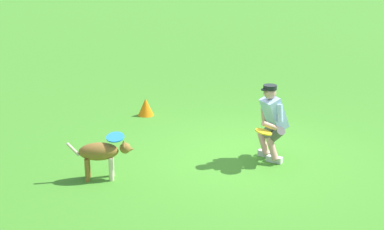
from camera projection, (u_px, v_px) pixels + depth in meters
ground_plane at (242, 157)px, 9.22m from camera, size 60.00×60.00×0.00m
person at (272, 120)px, 8.91m from camera, size 0.61×0.71×1.29m
dog at (102, 153)px, 8.25m from camera, size 0.86×0.66×0.62m
frisbee_flying at (115, 137)px, 8.23m from camera, size 0.35×0.35×0.09m
frisbee_held at (263, 132)px, 8.61m from camera, size 0.38×0.38×0.11m
training_cone at (146, 107)px, 11.36m from camera, size 0.33×0.33×0.37m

